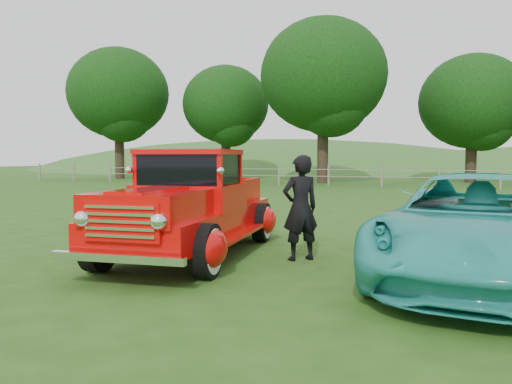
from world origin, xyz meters
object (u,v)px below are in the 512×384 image
(tree_far_west, at_px, (118,93))
(tree_near_east, at_px, (473,102))
(man, at_px, (300,208))
(tree_mid_west, at_px, (226,105))
(teal_sedan, at_px, (478,227))
(tree_near_west, at_px, (323,76))
(red_pickup, at_px, (191,208))

(tree_far_west, relative_size, tree_near_east, 1.19)
(tree_far_west, xyz_separation_m, man, (20.74, -24.82, -5.64))
(tree_mid_west, relative_size, man, 5.01)
(tree_far_west, bearing_deg, man, -50.12)
(tree_far_west, distance_m, man, 32.83)
(tree_mid_west, height_order, teal_sedan, tree_mid_west)
(tree_near_east, bearing_deg, tree_mid_west, -176.63)
(tree_far_west, relative_size, tree_near_west, 0.95)
(tree_near_west, relative_size, tree_near_east, 1.25)
(tree_mid_west, bearing_deg, tree_near_west, -20.56)
(tree_near_west, bearing_deg, tree_near_east, 23.96)
(tree_near_east, distance_m, teal_sedan, 28.66)
(man, bearing_deg, tree_far_west, -91.41)
(man, bearing_deg, tree_near_east, -139.99)
(tree_far_west, distance_m, tree_near_east, 25.21)
(tree_near_east, distance_m, red_pickup, 29.02)
(tree_far_west, distance_m, red_pickup, 31.86)
(teal_sedan, bearing_deg, red_pickup, -175.84)
(tree_mid_west, bearing_deg, tree_near_east, 3.37)
(red_pickup, bearing_deg, tree_far_west, 122.08)
(tree_near_east, bearing_deg, red_pickup, -102.30)
(tree_far_west, height_order, tree_near_east, tree_far_west)
(red_pickup, distance_m, man, 1.86)
(tree_near_east, xyz_separation_m, man, (-4.26, -27.82, -4.40))
(tree_mid_west, height_order, tree_near_east, tree_mid_west)
(tree_near_west, height_order, tree_near_east, tree_near_west)
(man, bearing_deg, teal_sedan, 129.39)
(tree_near_west, height_order, man, tree_near_west)
(tree_near_west, xyz_separation_m, red_pickup, (2.89, -24.02, -6.00))
(tree_near_east, relative_size, man, 4.93)
(tree_mid_west, bearing_deg, tree_far_west, -165.96)
(tree_far_west, bearing_deg, tree_mid_west, 14.04)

